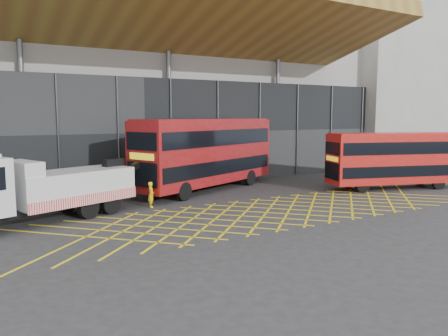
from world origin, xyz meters
TOP-DOWN VIEW (x-y plane):
  - ground_plane at (0.00, 0.00)m, footprint 120.00×120.00m
  - road_markings at (5.60, 0.00)m, footprint 27.96×7.16m
  - construction_building at (1.92, 18.40)m, footprint 55.00×23.97m
  - east_building at (32.00, 16.00)m, footprint 15.00×12.00m
  - recovery_truck at (-6.17, 3.63)m, footprint 10.57×5.66m
  - bus_towed at (5.36, 8.07)m, footprint 12.43×7.62m
  - bus_second at (17.43, 1.89)m, footprint 10.14×5.03m
  - worker at (-0.17, 4.40)m, footprint 0.44×0.60m

SIDE VIEW (x-z plane):
  - ground_plane at x=0.00m, z-range 0.00..0.00m
  - road_markings at x=5.60m, z-range 0.00..0.01m
  - worker at x=-0.17m, z-range 0.00..1.49m
  - recovery_truck at x=-6.17m, z-range -0.14..3.62m
  - bus_second at x=17.43m, z-range 0.22..4.26m
  - bus_towed at x=5.36m, z-range 0.28..5.31m
  - construction_building at x=1.92m, z-range -0.02..17.98m
  - east_building at x=32.00m, z-range 0.00..20.00m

